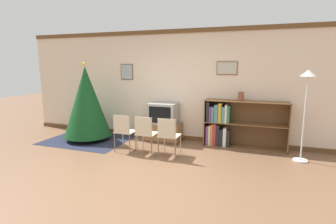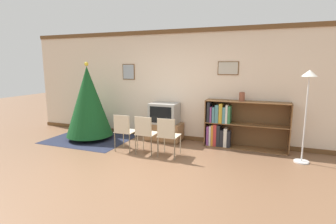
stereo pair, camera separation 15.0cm
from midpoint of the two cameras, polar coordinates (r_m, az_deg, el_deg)
ground_plane at (r=4.71m, az=-7.27°, el=-13.09°), size 24.00×24.00×0.00m
wall_back at (r=6.54m, az=2.46°, el=5.78°), size 8.47×0.11×2.70m
area_rug at (r=6.96m, az=-15.95°, el=-5.62°), size 2.00×1.62×0.01m
christmas_tree at (r=6.77m, az=-16.34°, el=2.22°), size 1.14×1.14×1.92m
tv_console at (r=6.49m, az=-0.12°, el=-4.34°), size 0.87×0.51×0.45m
television at (r=6.39m, az=-0.13°, el=-0.25°), size 0.67×0.50×0.50m
folding_chair_left at (r=5.70m, az=-8.82°, el=-3.96°), size 0.40×0.40×0.82m
folding_chair_center at (r=5.47m, az=-4.22°, el=-4.46°), size 0.40×0.40×0.82m
folding_chair_right at (r=5.28m, az=0.75°, el=-4.97°), size 0.40×0.40×0.82m
bookshelf at (r=6.13m, az=14.10°, el=-2.78°), size 1.81×0.36×1.07m
vase at (r=5.99m, az=16.48°, el=3.25°), size 0.12×0.12×0.20m
standing_lamp at (r=5.52m, az=28.84°, el=3.77°), size 0.28×0.28×1.77m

